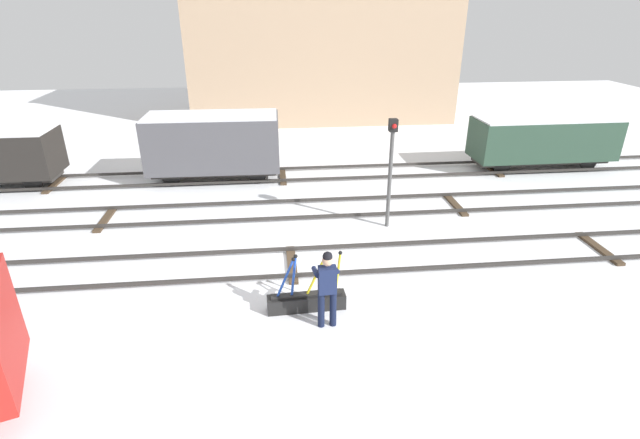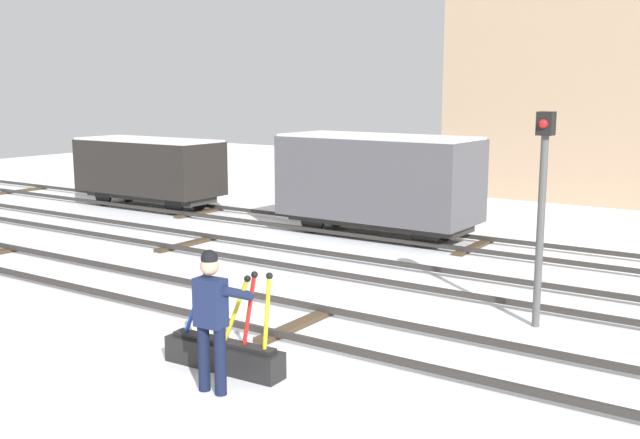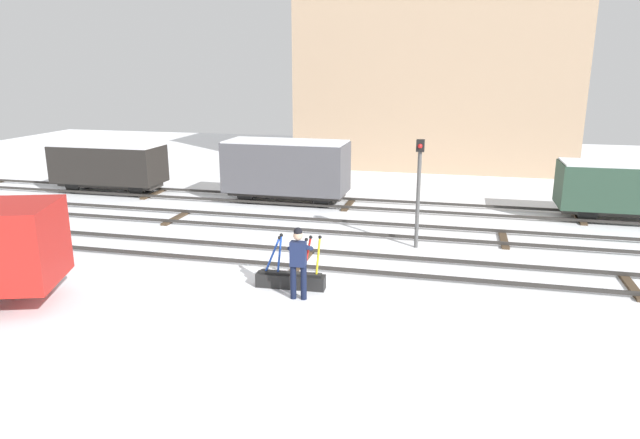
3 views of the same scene
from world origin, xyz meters
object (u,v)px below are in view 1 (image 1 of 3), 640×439
at_px(switch_lever_frame, 307,299).
at_px(rail_worker, 327,284).
at_px(freight_car_mid_siding, 213,144).
at_px(freight_car_far_end, 543,139).
at_px(signal_post, 391,162).

relative_size(switch_lever_frame, rail_worker, 0.99).
bearing_deg(rail_worker, freight_car_mid_siding, 105.77).
bearing_deg(freight_car_far_end, signal_post, -147.85).
relative_size(rail_worker, freight_car_far_end, 0.31).
distance_m(rail_worker, signal_post, 5.54).
height_order(rail_worker, freight_car_far_end, freight_car_far_end).
height_order(signal_post, freight_car_far_end, signal_post).
relative_size(freight_car_mid_siding, freight_car_far_end, 0.87).
bearing_deg(signal_post, freight_car_mid_siding, 139.22).
distance_m(rail_worker, freight_car_mid_siding, 10.32).
bearing_deg(rail_worker, signal_post, 60.08).
height_order(switch_lever_frame, rail_worker, rail_worker).
height_order(switch_lever_frame, signal_post, signal_post).
bearing_deg(switch_lever_frame, signal_post, 52.92).
bearing_deg(rail_worker, freight_car_far_end, 41.14).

